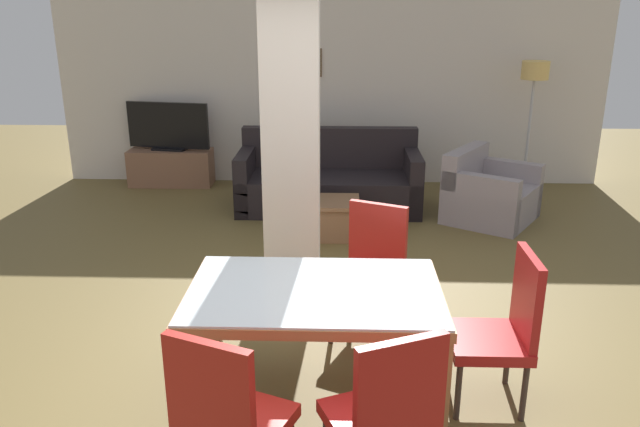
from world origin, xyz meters
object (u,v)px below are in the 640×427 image
object	(u,v)px
tv_screen	(168,127)
dining_table	(315,312)
dining_chair_far_right	(371,268)
sofa	(329,183)
floor_lamp	(534,83)
bottle	(314,187)
dining_chair_near_right	(386,414)
dining_chair_near_left	(227,416)
tv_stand	(171,167)
armchair	(488,196)
dining_chair_head_right	(503,326)
coffee_table	(326,218)

from	to	relation	value
tv_screen	dining_table	bearing A→B (deg)	123.83
dining_chair_far_right	sofa	distance (m)	3.03
floor_lamp	tv_screen	bearing A→B (deg)	177.51
bottle	dining_chair_near_right	bearing A→B (deg)	-82.62
dining_chair_near_left	tv_stand	distance (m)	5.91
dining_chair_near_right	sofa	bearing A→B (deg)	71.10
dining_table	armchair	xyz separation A→B (m)	(1.81, 3.44, -0.31)
dining_chair_far_right	armchair	world-z (taller)	dining_chair_far_right
dining_table	tv_stand	size ratio (longest dim) A/B	1.37
dining_chair_near_left	dining_chair_head_right	xyz separation A→B (m)	(1.48, 0.90, 0.00)
armchair	tv_screen	world-z (taller)	tv_screen
dining_chair_near_left	armchair	bearing A→B (deg)	85.67
dining_chair_far_right	coffee_table	size ratio (longest dim) A/B	1.41
dining_chair_head_right	sofa	bearing A→B (deg)	16.13
dining_chair_head_right	dining_chair_near_left	bearing A→B (deg)	121.23
dining_chair_near_left	tv_screen	xyz separation A→B (m)	(-1.76, 5.63, 0.27)
dining_chair_far_right	tv_stand	distance (m)	4.65
tv_stand	armchair	bearing A→B (deg)	-18.16
coffee_table	tv_screen	world-z (taller)	tv_screen
dining_chair_far_right	tv_screen	bearing A→B (deg)	-33.23
dining_chair_far_right	armchair	distance (m)	2.99
coffee_table	dining_table	bearing A→B (deg)	-90.04
coffee_table	tv_screen	bearing A→B (deg)	138.33
armchair	bottle	world-z (taller)	armchair
dining_chair_near_left	coffee_table	xyz separation A→B (m)	(0.37, 3.74, -0.31)
floor_lamp	tv_stand	bearing A→B (deg)	177.51
armchair	tv_stand	bearing A→B (deg)	-75.36
sofa	tv_screen	world-z (taller)	tv_screen
floor_lamp	dining_chair_head_right	bearing A→B (deg)	-107.09
dining_chair_head_right	tv_screen	xyz separation A→B (m)	(-3.25, 4.73, 0.27)
dining_chair_far_right	dining_chair_head_right	distance (m)	1.11
dining_table	tv_screen	distance (m)	5.20
dining_chair_near_right	dining_chair_head_right	xyz separation A→B (m)	(0.75, 0.86, 0.00)
bottle	dining_table	bearing A→B (deg)	-87.53
coffee_table	tv_stand	size ratio (longest dim) A/B	0.63
dining_chair_head_right	armchair	xyz separation A→B (m)	(0.69, 3.44, -0.24)
dining_table	floor_lamp	xyz separation A→B (m)	(2.51, 4.53, 0.82)
sofa	armchair	world-z (taller)	sofa
dining_chair_near_left	armchair	distance (m)	4.86
bottle	floor_lamp	distance (m)	3.19
sofa	coffee_table	size ratio (longest dim) A/B	3.09
dining_chair_head_right	dining_chair_near_right	bearing A→B (deg)	139.04
sofa	floor_lamp	xyz separation A→B (m)	(2.50, 0.70, 1.10)
dining_chair_head_right	bottle	xyz separation A→B (m)	(-1.24, 2.99, -0.02)
armchair	floor_lamp	xyz separation A→B (m)	(0.70, 1.09, 1.13)
armchair	coffee_table	xyz separation A→B (m)	(-1.81, -0.61, -0.07)
dining_table	armchair	size ratio (longest dim) A/B	1.20
tv_stand	floor_lamp	distance (m)	4.79
sofa	tv_stand	xyz separation A→B (m)	(-2.14, 0.90, -0.06)
dining_chair_near_left	tv_screen	world-z (taller)	tv_screen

